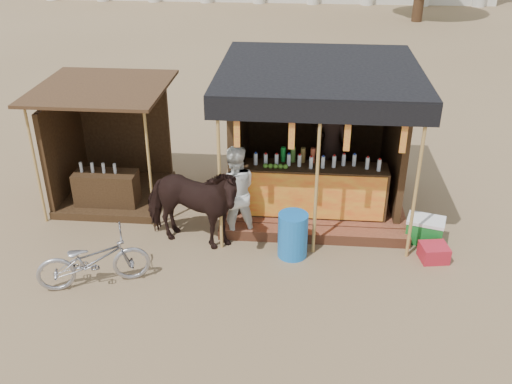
% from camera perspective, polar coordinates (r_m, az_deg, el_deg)
% --- Properties ---
extents(ground, '(120.00, 120.00, 0.00)m').
position_cam_1_polar(ground, '(8.80, -0.93, -11.25)').
color(ground, '#846B4C').
rests_on(ground, ground).
extents(main_stall, '(3.60, 3.61, 2.78)m').
position_cam_1_polar(main_stall, '(11.12, 6.06, 3.70)').
color(main_stall, brown).
rests_on(main_stall, ground).
extents(secondary_stall, '(2.40, 2.40, 2.38)m').
position_cam_1_polar(secondary_stall, '(11.74, -14.89, 3.27)').
color(secondary_stall, '#3D2816').
rests_on(secondary_stall, ground).
extents(cow, '(2.03, 1.28, 1.59)m').
position_cam_1_polar(cow, '(9.81, -6.55, -1.37)').
color(cow, black).
rests_on(cow, ground).
extents(motorbike, '(1.84, 1.18, 0.91)m').
position_cam_1_polar(motorbike, '(9.31, -15.97, -6.54)').
color(motorbike, '#9B9BA3').
rests_on(motorbike, ground).
extents(bystander, '(0.99, 0.85, 1.74)m').
position_cam_1_polar(bystander, '(10.03, -2.20, -0.01)').
color(bystander, white).
rests_on(bystander, ground).
extents(blue_barrel, '(0.52, 0.52, 0.80)m').
position_cam_1_polar(blue_barrel, '(9.69, 3.69, -4.32)').
color(blue_barrel, blue).
rests_on(blue_barrel, ground).
extents(red_crate, '(0.51, 0.47, 0.28)m').
position_cam_1_polar(red_crate, '(10.15, 17.35, -5.80)').
color(red_crate, '#AB1C2B').
rests_on(red_crate, ground).
extents(cooler, '(0.74, 0.60, 0.46)m').
position_cam_1_polar(cooler, '(10.57, 16.53, -3.65)').
color(cooler, '#197226').
rests_on(cooler, ground).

